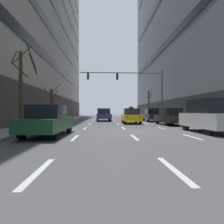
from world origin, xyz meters
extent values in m
plane|color=#515156|center=(0.00, 0.00, 0.00)|extent=(120.00, 120.00, 0.00)
cube|color=gray|center=(-7.31, 0.00, 0.07)|extent=(2.58, 80.00, 0.14)
cube|color=silver|center=(-3.01, -8.00, 0.00)|extent=(0.16, 2.00, 0.01)
cube|color=silver|center=(-3.01, -3.00, 0.00)|extent=(0.16, 2.00, 0.01)
cube|color=silver|center=(-3.01, 2.00, 0.00)|extent=(0.16, 2.00, 0.01)
cube|color=silver|center=(-3.01, 7.00, 0.00)|extent=(0.16, 2.00, 0.01)
cube|color=silver|center=(-3.01, 12.00, 0.00)|extent=(0.16, 2.00, 0.01)
cube|color=silver|center=(-3.01, 17.00, 0.00)|extent=(0.16, 2.00, 0.01)
cube|color=silver|center=(-3.01, 22.00, 0.00)|extent=(0.16, 2.00, 0.01)
cube|color=silver|center=(-3.01, 27.00, 0.00)|extent=(0.16, 2.00, 0.01)
cube|color=silver|center=(-3.01, 32.00, 0.00)|extent=(0.16, 2.00, 0.01)
cube|color=silver|center=(0.00, -8.00, 0.00)|extent=(0.16, 2.00, 0.01)
cube|color=silver|center=(0.00, -3.00, 0.00)|extent=(0.16, 2.00, 0.01)
cube|color=silver|center=(0.00, 2.00, 0.00)|extent=(0.16, 2.00, 0.01)
cube|color=silver|center=(0.00, 7.00, 0.00)|extent=(0.16, 2.00, 0.01)
cube|color=silver|center=(0.00, 12.00, 0.00)|extent=(0.16, 2.00, 0.01)
cube|color=silver|center=(0.00, 17.00, 0.00)|extent=(0.16, 2.00, 0.01)
cube|color=silver|center=(0.00, 22.00, 0.00)|extent=(0.16, 2.00, 0.01)
cube|color=silver|center=(0.00, 27.00, 0.00)|extent=(0.16, 2.00, 0.01)
cube|color=silver|center=(0.00, 32.00, 0.00)|extent=(0.16, 2.00, 0.01)
cube|color=silver|center=(3.01, -3.00, 0.00)|extent=(0.16, 2.00, 0.01)
cube|color=silver|center=(3.01, 2.00, 0.00)|extent=(0.16, 2.00, 0.01)
cube|color=silver|center=(3.01, 7.00, 0.00)|extent=(0.16, 2.00, 0.01)
cube|color=silver|center=(3.01, 12.00, 0.00)|extent=(0.16, 2.00, 0.01)
cube|color=silver|center=(3.01, 17.00, 0.00)|extent=(0.16, 2.00, 0.01)
cube|color=silver|center=(3.01, 22.00, 0.00)|extent=(0.16, 2.00, 0.01)
cube|color=silver|center=(3.01, 27.00, 0.00)|extent=(0.16, 2.00, 0.01)
cube|color=silver|center=(3.01, 32.00, 0.00)|extent=(0.16, 2.00, 0.01)
cylinder|color=black|center=(0.71, 8.96, 0.33)|extent=(0.24, 0.67, 0.66)
cylinder|color=black|center=(2.32, 8.91, 0.33)|extent=(0.24, 0.67, 0.66)
cylinder|color=black|center=(0.63, 6.24, 0.33)|extent=(0.24, 0.67, 0.66)
cylinder|color=black|center=(2.24, 6.19, 0.33)|extent=(0.24, 0.67, 0.66)
cube|color=yellow|center=(1.48, 7.57, 0.65)|extent=(1.99, 4.49, 0.64)
cube|color=black|center=(1.47, 7.37, 1.32)|extent=(1.67, 1.96, 0.68)
cube|color=white|center=(0.90, 9.77, 0.77)|extent=(0.20, 0.09, 0.14)
cube|color=red|center=(0.76, 5.42, 0.77)|extent=(0.20, 0.09, 0.14)
cube|color=white|center=(2.19, 9.73, 0.77)|extent=(0.20, 0.09, 0.14)
cube|color=red|center=(2.06, 5.38, 0.77)|extent=(0.20, 0.09, 0.14)
cube|color=black|center=(1.47, 7.37, 1.75)|extent=(0.45, 0.22, 0.18)
cylinder|color=black|center=(-2.42, 14.32, 0.35)|extent=(0.25, 0.71, 0.70)
cylinder|color=black|center=(-0.72, 14.37, 0.35)|extent=(0.25, 0.71, 0.70)
cylinder|color=black|center=(-2.34, 11.46, 0.35)|extent=(0.25, 0.71, 0.70)
cylinder|color=black|center=(-0.64, 11.51, 0.35)|extent=(0.25, 0.71, 0.70)
cube|color=navy|center=(-1.53, 12.91, 0.69)|extent=(2.08, 4.71, 0.68)
cube|color=black|center=(-1.52, 12.70, 1.39)|extent=(1.75, 2.06, 0.72)
cube|color=white|center=(-2.28, 15.18, 0.81)|extent=(0.21, 0.09, 0.15)
cube|color=red|center=(-2.15, 10.61, 0.81)|extent=(0.21, 0.09, 0.15)
cube|color=white|center=(-0.91, 15.22, 0.81)|extent=(0.21, 0.09, 0.15)
cube|color=red|center=(-0.78, 10.64, 0.81)|extent=(0.21, 0.09, 0.15)
cylinder|color=black|center=(-5.31, -0.81, 0.33)|extent=(0.24, 0.67, 0.66)
cylinder|color=black|center=(-3.71, -0.86, 0.33)|extent=(0.24, 0.67, 0.66)
cylinder|color=black|center=(-5.39, -3.50, 0.33)|extent=(0.24, 0.67, 0.66)
cylinder|color=black|center=(-3.80, -3.55, 0.33)|extent=(0.24, 0.67, 0.66)
cube|color=#1E512D|center=(-4.55, -2.18, 0.65)|extent=(1.97, 4.45, 0.64)
cube|color=black|center=(-4.56, -2.38, 1.31)|extent=(1.66, 1.95, 0.68)
cube|color=white|center=(-5.13, 0.00, 0.76)|extent=(0.20, 0.09, 0.14)
cube|color=red|center=(-5.26, -4.32, 0.76)|extent=(0.20, 0.09, 0.14)
cube|color=white|center=(-3.84, -0.04, 0.76)|extent=(0.20, 0.09, 0.14)
cube|color=red|center=(-3.98, -4.35, 0.76)|extent=(0.20, 0.09, 0.14)
cylinder|color=black|center=(4.17, 0.16, 0.33)|extent=(0.22, 0.65, 0.65)
cylinder|color=black|center=(5.75, 0.18, 0.33)|extent=(0.22, 0.65, 0.65)
cylinder|color=black|center=(4.20, -2.50, 0.33)|extent=(0.22, 0.65, 0.65)
cube|color=white|center=(4.97, -1.16, 0.77)|extent=(1.86, 4.36, 0.89)
cube|color=black|center=(4.97, -1.16, 1.66)|extent=(1.61, 2.58, 0.89)
cube|color=white|center=(4.32, 0.96, 0.92)|extent=(0.20, 0.08, 0.14)
cube|color=red|center=(4.36, -3.29, 0.92)|extent=(0.20, 0.08, 0.14)
cube|color=white|center=(5.59, 0.98, 0.92)|extent=(0.20, 0.08, 0.14)
cylinder|color=black|center=(4.14, 6.54, 0.33)|extent=(0.24, 0.67, 0.66)
cylinder|color=black|center=(5.74, 6.58, 0.33)|extent=(0.24, 0.67, 0.66)
cylinder|color=black|center=(4.21, 3.83, 0.33)|extent=(0.24, 0.67, 0.66)
cylinder|color=black|center=(5.81, 3.87, 0.33)|extent=(0.24, 0.67, 0.66)
cube|color=black|center=(4.97, 5.21, 0.65)|extent=(1.96, 4.46, 0.64)
cube|color=black|center=(4.98, 5.01, 1.31)|extent=(1.65, 1.95, 0.68)
cube|color=white|center=(4.27, 7.35, 0.76)|extent=(0.20, 0.09, 0.14)
cube|color=red|center=(4.39, 3.02, 0.76)|extent=(0.20, 0.09, 0.14)
cube|color=white|center=(5.56, 7.39, 0.76)|extent=(0.20, 0.09, 0.14)
cube|color=red|center=(5.68, 3.06, 0.76)|extent=(0.20, 0.09, 0.14)
cylinder|color=black|center=(4.16, 12.93, 0.35)|extent=(0.25, 0.70, 0.69)
cylinder|color=black|center=(5.85, 12.90, 0.35)|extent=(0.25, 0.70, 0.69)
cylinder|color=black|center=(4.10, 10.09, 0.35)|extent=(0.25, 0.70, 0.69)
cylinder|color=black|center=(5.79, 10.06, 0.35)|extent=(0.25, 0.70, 0.69)
cube|color=black|center=(4.97, 11.49, 0.68)|extent=(2.03, 4.67, 0.67)
cube|color=black|center=(4.97, 11.28, 1.38)|extent=(1.73, 2.03, 0.72)
cube|color=white|center=(4.34, 13.78, 0.80)|extent=(0.21, 0.09, 0.15)
cube|color=red|center=(4.25, 9.23, 0.80)|extent=(0.21, 0.09, 0.15)
cube|color=white|center=(5.70, 13.76, 0.80)|extent=(0.21, 0.09, 0.15)
cube|color=red|center=(5.61, 9.21, 0.80)|extent=(0.21, 0.09, 0.15)
cylinder|color=#4C4C51|center=(6.42, 11.80, 3.55)|extent=(0.18, 0.18, 6.81)
cylinder|color=#4C4C51|center=(0.86, 11.80, 6.53)|extent=(11.14, 0.12, 0.12)
cube|color=black|center=(0.30, 11.80, 6.01)|extent=(0.28, 0.24, 0.84)
sphere|color=#4B0704|center=(0.30, 11.66, 6.27)|extent=(0.17, 0.17, 0.17)
sphere|color=orange|center=(0.30, 11.66, 6.01)|extent=(0.17, 0.17, 0.17)
sphere|color=#073E10|center=(0.30, 11.66, 5.75)|extent=(0.17, 0.17, 0.17)
cube|color=black|center=(-3.60, 11.80, 6.01)|extent=(0.28, 0.24, 0.84)
sphere|color=#4B0704|center=(-3.60, 11.66, 6.27)|extent=(0.17, 0.17, 0.17)
sphere|color=orange|center=(-3.60, 11.66, 6.01)|extent=(0.17, 0.17, 0.17)
sphere|color=#073E10|center=(-3.60, 11.66, 5.75)|extent=(0.17, 0.17, 0.17)
cylinder|color=#4C3823|center=(-7.05, 7.03, 1.92)|extent=(0.27, 0.27, 3.56)
cylinder|color=#42301E|center=(-6.80, 7.43, 3.11)|extent=(0.88, 0.60, 1.02)
cylinder|color=#42301E|center=(-6.77, 7.55, 3.71)|extent=(1.10, 0.65, 0.93)
cylinder|color=#42301E|center=(-7.20, 6.47, 3.15)|extent=(1.19, 0.38, 1.40)
cylinder|color=#4C3823|center=(7.05, 21.21, 2.74)|extent=(0.27, 0.27, 5.20)
cylinder|color=#42301E|center=(7.18, 21.81, 4.23)|extent=(1.27, 0.33, 1.08)
cylinder|color=#42301E|center=(7.48, 21.02, 4.40)|extent=(0.46, 0.92, 1.10)
cylinder|color=#42301E|center=(7.56, 21.10, 5.00)|extent=(0.29, 1.06, 0.86)
cylinder|color=#42301E|center=(7.96, 20.90, 4.16)|extent=(0.68, 1.87, 1.15)
cylinder|color=#42301E|center=(6.76, 20.69, 4.50)|extent=(1.11, 0.67, 1.73)
cylinder|color=#4C3823|center=(-7.05, 0.07, 2.71)|extent=(0.23, 0.23, 5.15)
cylinder|color=#42301E|center=(-6.90, -0.37, 3.97)|extent=(0.95, 0.39, 0.92)
cylinder|color=#42301E|center=(-7.46, 0.07, 4.94)|extent=(0.08, 0.87, 1.10)
cylinder|color=#42301E|center=(-6.26, 0.14, 4.45)|extent=(0.20, 1.63, 1.02)
cylinder|color=#42301E|center=(-7.21, 0.67, 5.28)|extent=(1.26, 0.39, 1.38)
cylinder|color=#42301E|center=(-6.34, 0.03, 4.96)|extent=(0.16, 1.47, 1.48)
camera|label=1|loc=(-1.60, -11.95, 1.32)|focal=28.46mm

